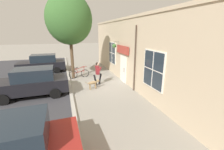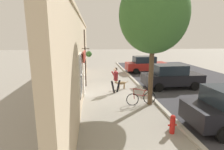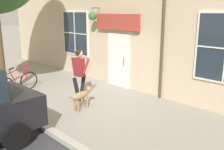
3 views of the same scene
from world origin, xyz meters
name	(u,v)px [view 3 (image 3 of 3)]	position (x,y,z in m)	size (l,w,h in m)	color
ground_plane	(84,102)	(0.00, 0.00, 0.00)	(90.00, 90.00, 0.00)	gray
storefront_facade	(130,25)	(-2.34, 0.00, 2.45)	(0.95, 18.00, 4.90)	#C6B293
pedestrian_walking	(79,70)	(-0.05, -0.24, 1.05)	(0.71, 0.55, 1.74)	black
dog_on_leash	(82,95)	(0.43, 0.47, 0.45)	(1.09, 0.37, 0.66)	#997A51
leaning_bicycle	(17,82)	(1.08, -2.57, 0.38)	(1.73, 0.23, 1.00)	black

